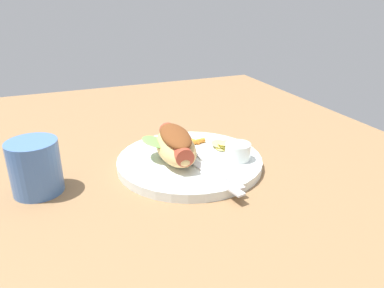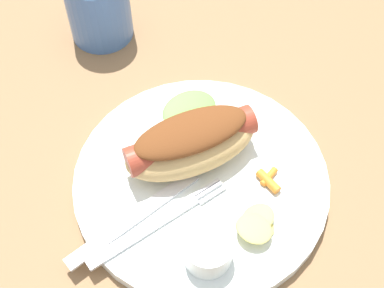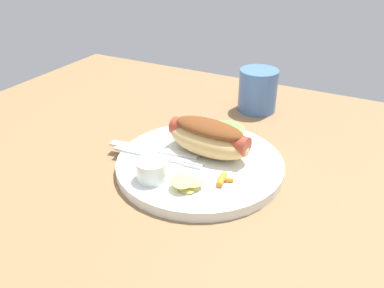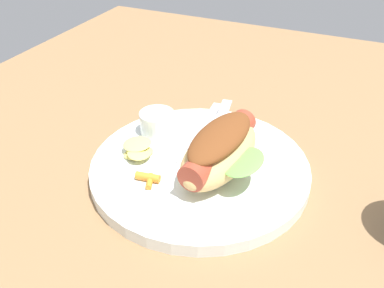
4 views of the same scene
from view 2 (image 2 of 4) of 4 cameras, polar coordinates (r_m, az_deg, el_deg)
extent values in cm
cube|color=olive|center=(56.85, 5.69, -5.11)|extent=(120.00, 90.00, 1.80)
cylinder|color=white|center=(55.26, 0.98, -3.99)|extent=(26.40, 26.40, 1.60)
ellipsoid|color=tan|center=(53.84, -0.10, -0.10)|extent=(14.71, 8.13, 4.76)
cylinder|color=#A33D28|center=(53.15, -0.11, 0.41)|extent=(13.88, 4.49, 3.09)
ellipsoid|color=brown|center=(52.02, -0.11, 1.28)|extent=(12.44, 6.24, 2.08)
ellipsoid|color=#6BB74C|center=(55.29, -0.28, 3.69)|extent=(6.14, 4.62, 1.45)
cylinder|color=white|center=(49.29, 1.73, -11.40)|extent=(4.59, 4.59, 3.02)
cube|color=silver|center=(51.69, -5.21, -9.37)|extent=(12.33, 2.38, 0.40)
cube|color=silver|center=(53.37, 2.10, -5.42)|extent=(3.21, 0.61, 0.40)
cube|color=silver|center=(53.54, 1.82, -5.07)|extent=(3.21, 0.61, 0.40)
cube|color=silver|center=(53.72, 1.53, -4.73)|extent=(3.21, 0.61, 0.40)
cube|color=silver|center=(52.45, -6.26, -7.91)|extent=(15.41, 4.11, 0.36)
ellipsoid|color=#D9CD65|center=(51.98, 6.81, -8.89)|extent=(4.61, 4.47, 0.50)
ellipsoid|color=#D9CD65|center=(51.83, 7.09, -7.95)|extent=(4.08, 3.58, 0.93)
ellipsoid|color=#D9CD65|center=(50.84, 6.73, -9.03)|extent=(4.42, 4.57, 0.93)
cylinder|color=orange|center=(54.31, 8.23, -4.00)|extent=(1.36, 2.96, 0.95)
cylinder|color=orange|center=(54.75, 8.30, -3.50)|extent=(2.39, 1.50, 0.70)
cylinder|color=#4770B2|center=(68.17, -10.06, 14.36)|extent=(7.85, 7.85, 8.67)
camera|label=1|loc=(0.65, -66.56, 4.98)|focal=34.56mm
camera|label=3|loc=(0.47, 76.28, -11.74)|focal=36.64mm
camera|label=4|loc=(0.67, 28.13, 36.65)|focal=38.89mm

